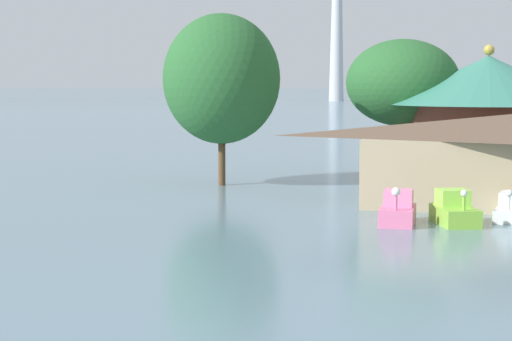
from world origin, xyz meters
The scene contains 6 objects.
pedal_boat_pink centered at (3.34, 27.96, 0.61)m, with size 1.49×2.87×1.79m.
pedal_boat_lime centered at (5.80, 28.44, 0.61)m, with size 2.39×3.26×1.70m.
pedal_boat_white centered at (8.38, 30.34, 0.50)m, with size 1.81×3.18×1.55m.
green_roof_pavilion centered at (7.57, 47.70, 4.61)m, with size 13.13×13.13×8.74m.
shoreline_tree_tall_left centered at (-8.36, 40.85, 6.53)m, with size 7.17×7.17×10.50m.
shoreline_tree_mid centered at (2.08, 48.31, 6.28)m, with size 7.53×7.53×9.19m.
Camera 1 is at (6.22, -12.22, 6.31)m, focal length 63.03 mm.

